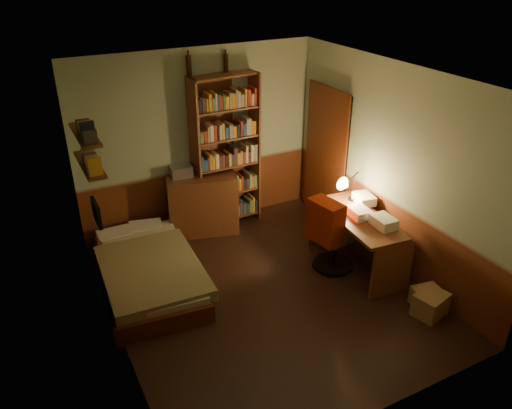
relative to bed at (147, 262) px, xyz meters
name	(u,v)px	position (x,y,z in m)	size (l,w,h in m)	color
floor	(265,294)	(1.19, -0.87, -0.31)	(3.50, 4.00, 0.02)	black
ceiling	(268,78)	(1.19, -0.87, 2.31)	(3.50, 4.00, 0.02)	silver
wall_back	(199,141)	(1.19, 1.14, 1.00)	(3.50, 0.02, 2.60)	gray
wall_left	(104,236)	(-0.57, -0.87, 1.00)	(0.02, 4.00, 2.60)	gray
wall_right	(391,168)	(2.95, -0.87, 1.00)	(0.02, 4.00, 2.60)	gray
wall_front	(389,300)	(1.19, -2.88, 1.00)	(3.50, 0.02, 2.60)	gray
doorway	(327,157)	(2.91, 0.43, 0.70)	(0.06, 0.90, 2.00)	black
door_trim	(325,157)	(2.88, 0.43, 0.70)	(0.02, 0.98, 2.08)	#431C0B
bed	(147,262)	(0.00, 0.00, 0.00)	(1.08, 2.02, 0.60)	olive
dresser	(203,204)	(1.10, 0.90, 0.14)	(0.98, 0.49, 0.87)	#5C2E19
mini_stereo	(181,171)	(0.86, 1.02, 0.65)	(0.30, 0.23, 0.16)	#B2B2B7
bookshelf	(226,153)	(1.53, 0.98, 0.82)	(0.96, 0.30, 2.24)	#5C2E19
bottle_left	(189,66)	(1.09, 1.09, 2.07)	(0.07, 0.07, 0.27)	black
bottle_right	(226,63)	(1.62, 1.09, 2.06)	(0.06, 0.06, 0.24)	black
desk	(357,242)	(2.51, -0.90, 0.07)	(0.57, 1.38, 0.74)	#5C2E19
paper_stack	(364,199)	(2.79, -0.62, 0.50)	(0.22, 0.30, 0.12)	silver
desk_lamp	(354,181)	(2.72, -0.47, 0.71)	(0.16, 0.16, 0.54)	black
office_chair	(335,236)	(2.25, -0.77, 0.17)	(0.47, 0.41, 0.94)	#2B5A3A
red_jacket	(326,189)	(2.02, -0.83, 0.91)	(0.25, 0.45, 0.53)	#9D2404
wall_shelf_lower	(90,165)	(-0.45, 0.23, 1.30)	(0.20, 0.90, 0.03)	#5C2E19
wall_shelf_upper	(85,135)	(-0.45, 0.23, 1.65)	(0.20, 0.90, 0.03)	#5C2E19
framed_picture	(96,213)	(-0.53, -0.27, 0.95)	(0.04, 0.32, 0.26)	black
cardboard_box_a	(430,304)	(2.67, -2.07, -0.16)	(0.36, 0.29, 0.27)	olive
cardboard_box_b	(427,298)	(2.75, -1.94, -0.19)	(0.32, 0.26, 0.23)	olive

